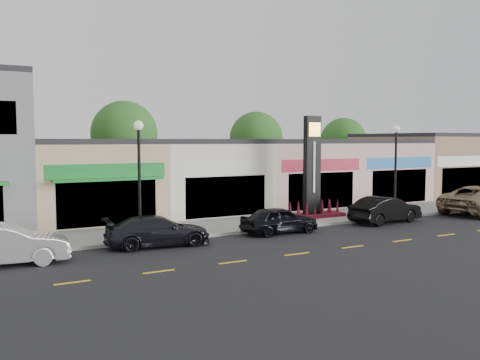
% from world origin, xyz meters
% --- Properties ---
extents(ground, '(120.00, 120.00, 0.00)m').
position_xyz_m(ground, '(0.00, 0.00, 0.00)').
color(ground, black).
rests_on(ground, ground).
extents(sidewalk, '(52.00, 4.30, 0.15)m').
position_xyz_m(sidewalk, '(0.00, 4.35, 0.07)').
color(sidewalk, gray).
rests_on(sidewalk, ground).
extents(curb, '(52.00, 0.20, 0.15)m').
position_xyz_m(curb, '(0.00, 2.10, 0.07)').
color(curb, gray).
rests_on(curb, ground).
extents(shop_beige, '(7.00, 10.85, 4.80)m').
position_xyz_m(shop_beige, '(-8.50, 11.46, 2.40)').
color(shop_beige, tan).
rests_on(shop_beige, ground).
extents(shop_cream, '(7.00, 10.01, 4.80)m').
position_xyz_m(shop_cream, '(-1.50, 11.47, 2.40)').
color(shop_cream, beige).
rests_on(shop_cream, ground).
extents(shop_pink_w, '(7.00, 10.01, 4.80)m').
position_xyz_m(shop_pink_w, '(5.50, 11.47, 2.40)').
color(shop_pink_w, '#CFA09D').
rests_on(shop_pink_w, ground).
extents(shop_pink_e, '(7.00, 10.01, 4.80)m').
position_xyz_m(shop_pink_e, '(12.50, 11.47, 2.40)').
color(shop_pink_e, '#CFA09D').
rests_on(shop_pink_e, ground).
extents(shop_tan, '(7.00, 10.01, 5.30)m').
position_xyz_m(shop_tan, '(19.50, 11.48, 2.65)').
color(shop_tan, '#86674E').
rests_on(shop_tan, ground).
extents(tree_rear_west, '(5.20, 5.20, 7.83)m').
position_xyz_m(tree_rear_west, '(-4.00, 19.50, 5.22)').
color(tree_rear_west, '#382619').
rests_on(tree_rear_west, ground).
extents(tree_rear_mid, '(4.80, 4.80, 7.29)m').
position_xyz_m(tree_rear_mid, '(8.00, 19.50, 4.88)').
color(tree_rear_mid, '#382619').
rests_on(tree_rear_mid, ground).
extents(tree_rear_east, '(4.60, 4.60, 6.94)m').
position_xyz_m(tree_rear_east, '(18.00, 19.50, 4.63)').
color(tree_rear_east, '#382619').
rests_on(tree_rear_east, ground).
extents(lamp_west_near, '(0.44, 0.44, 5.47)m').
position_xyz_m(lamp_west_near, '(-8.00, 2.50, 3.48)').
color(lamp_west_near, black).
rests_on(lamp_west_near, sidewalk).
extents(lamp_east_near, '(0.44, 0.44, 5.47)m').
position_xyz_m(lamp_east_near, '(8.00, 2.50, 3.48)').
color(lamp_east_near, black).
rests_on(lamp_east_near, sidewalk).
extents(pylon_sign, '(4.20, 1.30, 6.00)m').
position_xyz_m(pylon_sign, '(3.00, 4.20, 2.27)').
color(pylon_sign, '#5A0F1D').
rests_on(pylon_sign, sidewalk).
extents(car_white_van, '(2.11, 4.89, 1.57)m').
position_xyz_m(car_white_van, '(-13.86, 0.66, 0.78)').
color(car_white_van, white).
rests_on(car_white_van, ground).
extents(car_dark_sedan, '(2.32, 4.85, 1.36)m').
position_xyz_m(car_dark_sedan, '(-7.57, 1.26, 0.68)').
color(car_dark_sedan, black).
rests_on(car_dark_sedan, ground).
extents(car_black_sedan, '(1.63, 4.04, 1.38)m').
position_xyz_m(car_black_sedan, '(-1.10, 1.33, 0.69)').
color(car_black_sedan, black).
rests_on(car_black_sedan, ground).
extents(car_black_conv, '(2.11, 4.73, 1.51)m').
position_xyz_m(car_black_conv, '(6.05, 1.26, 0.76)').
color(car_black_conv, black).
rests_on(car_black_conv, ground).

